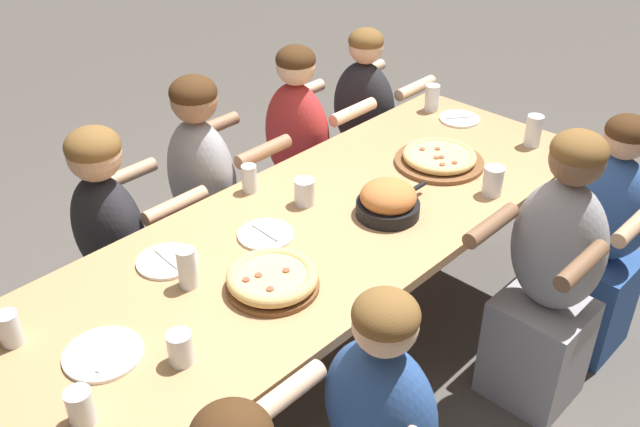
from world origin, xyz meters
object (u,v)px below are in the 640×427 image
(empty_plate_d, at_px, (266,235))
(drinking_glass_i, at_px, (249,180))
(diner_far_midright, at_px, (298,172))
(diner_near_midright, at_px, (549,287))
(diner_near_right, at_px, (598,249))
(drinking_glass_e, at_px, (534,131))
(drinking_glass_g, at_px, (10,329))
(empty_plate_c, at_px, (460,119))
(empty_plate_a, at_px, (167,261))
(drinking_glass_h, at_px, (493,183))
(drinking_glass_d, at_px, (432,99))
(pizza_board_second, at_px, (439,158))
(empty_plate_b, at_px, (103,354))
(drinking_glass_f, at_px, (80,407))
(drinking_glass_b, at_px, (304,193))
(pizza_board_main, at_px, (272,279))
(drinking_glass_c, at_px, (180,350))
(diner_far_center, at_px, (206,215))
(drinking_glass_a, at_px, (187,270))
(diner_far_right, at_px, (363,143))
(skillet_bowl, at_px, (388,201))
(diner_far_midleft, at_px, (116,265))

(empty_plate_d, xyz_separation_m, drinking_glass_i, (0.17, 0.28, 0.04))
(drinking_glass_i, height_order, diner_far_midright, diner_far_midright)
(diner_near_midright, bearing_deg, diner_near_right, -90.00)
(drinking_glass_e, bearing_deg, drinking_glass_g, 168.10)
(diner_near_midright, bearing_deg, empty_plate_c, -34.52)
(diner_far_midright, distance_m, diner_near_right, 1.42)
(diner_near_midright, bearing_deg, empty_plate_a, 50.44)
(drinking_glass_h, bearing_deg, diner_far_midright, 94.07)
(drinking_glass_d, height_order, drinking_glass_i, drinking_glass_d)
(pizza_board_second, height_order, diner_far_midright, diner_far_midright)
(pizza_board_second, height_order, empty_plate_b, pizza_board_second)
(drinking_glass_f, relative_size, drinking_glass_h, 0.89)
(empty_plate_d, bearing_deg, pizza_board_second, -8.72)
(empty_plate_c, xyz_separation_m, empty_plate_d, (-1.30, -0.05, -0.00))
(drinking_glass_b, bearing_deg, diner_far_midright, 47.21)
(pizza_board_main, bearing_deg, diner_near_right, -21.30)
(pizza_board_main, xyz_separation_m, drinking_glass_c, (-0.41, -0.06, 0.01))
(drinking_glass_c, bearing_deg, drinking_glass_i, 36.57)
(empty_plate_b, relative_size, drinking_glass_c, 2.26)
(drinking_glass_g, height_order, diner_far_midright, diner_far_midright)
(empty_plate_b, xyz_separation_m, drinking_glass_h, (1.55, -0.32, 0.04))
(drinking_glass_i, relative_size, diner_far_center, 0.09)
(empty_plate_c, bearing_deg, drinking_glass_f, -171.48)
(drinking_glass_a, height_order, diner_near_right, diner_near_right)
(diner_far_right, bearing_deg, empty_plate_d, -64.72)
(drinking_glass_b, height_order, diner_near_right, diner_near_right)
(skillet_bowl, bearing_deg, empty_plate_b, 174.16)
(empty_plate_a, distance_m, drinking_glass_b, 0.60)
(empty_plate_c, bearing_deg, empty_plate_b, -175.58)
(drinking_glass_b, bearing_deg, drinking_glass_d, 8.71)
(drinking_glass_i, bearing_deg, diner_near_midright, -61.61)
(drinking_glass_h, distance_m, diner_near_midright, 0.45)
(empty_plate_a, height_order, diner_far_midleft, diner_far_midleft)
(empty_plate_b, xyz_separation_m, drinking_glass_i, (0.91, 0.39, 0.04))
(diner_near_midright, bearing_deg, pizza_board_main, 60.10)
(diner_far_midleft, bearing_deg, drinking_glass_a, -6.62)
(drinking_glass_f, bearing_deg, diner_far_right, 22.02)
(drinking_glass_e, bearing_deg, empty_plate_a, 164.42)
(diner_far_midright, bearing_deg, drinking_glass_d, 56.68)
(drinking_glass_e, xyz_separation_m, drinking_glass_g, (-2.19, 0.46, -0.02))
(empty_plate_c, xyz_separation_m, diner_near_midright, (-0.56, -0.81, -0.25))
(drinking_glass_g, bearing_deg, skillet_bowl, -15.32)
(diner_far_center, bearing_deg, empty_plate_d, -16.19)
(empty_plate_a, relative_size, diner_far_center, 0.17)
(drinking_glass_a, distance_m, diner_far_right, 1.75)
(drinking_glass_e, height_order, drinking_glass_g, drinking_glass_e)
(drinking_glass_f, bearing_deg, skillet_bowl, 2.38)
(skillet_bowl, distance_m, drinking_glass_h, 0.45)
(empty_plate_a, height_order, drinking_glass_f, drinking_glass_f)
(drinking_glass_g, distance_m, diner_near_right, 2.28)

